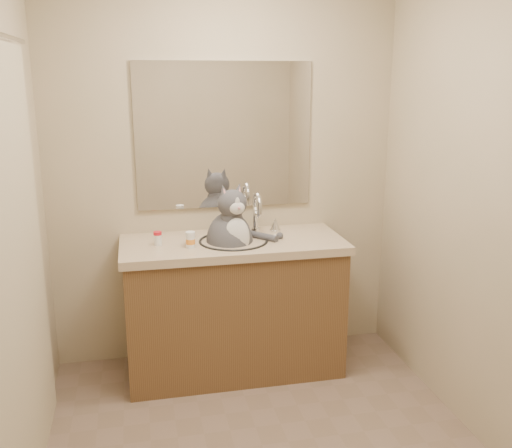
{
  "coord_description": "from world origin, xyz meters",
  "views": [
    {
      "loc": [
        -0.56,
        -2.29,
        1.81
      ],
      "look_at": [
        0.08,
        0.65,
        1.03
      ],
      "focal_mm": 40.0,
      "sensor_mm": 36.0,
      "label": 1
    }
  ],
  "objects_px": {
    "pill_bottle_redcap": "(158,238)",
    "pill_bottle_orange": "(190,240)",
    "cat": "(231,238)",
    "grey_canister": "(190,238)"
  },
  "relations": [
    {
      "from": "pill_bottle_redcap",
      "to": "pill_bottle_orange",
      "type": "height_order",
      "value": "pill_bottle_orange"
    },
    {
      "from": "cat",
      "to": "grey_canister",
      "type": "relative_size",
      "value": 7.24
    },
    {
      "from": "cat",
      "to": "grey_canister",
      "type": "xyz_separation_m",
      "value": [
        -0.25,
        -0.02,
        0.02
      ]
    },
    {
      "from": "cat",
      "to": "grey_canister",
      "type": "bearing_deg",
      "value": 169.51
    },
    {
      "from": "pill_bottle_redcap",
      "to": "pill_bottle_orange",
      "type": "xyz_separation_m",
      "value": [
        0.18,
        -0.09,
        0.0
      ]
    },
    {
      "from": "pill_bottle_redcap",
      "to": "pill_bottle_orange",
      "type": "distance_m",
      "value": 0.2
    },
    {
      "from": "pill_bottle_redcap",
      "to": "grey_canister",
      "type": "distance_m",
      "value": 0.19
    },
    {
      "from": "cat",
      "to": "pill_bottle_orange",
      "type": "distance_m",
      "value": 0.26
    },
    {
      "from": "pill_bottle_orange",
      "to": "grey_canister",
      "type": "bearing_deg",
      "value": 86.34
    },
    {
      "from": "cat",
      "to": "pill_bottle_orange",
      "type": "height_order",
      "value": "cat"
    }
  ]
}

